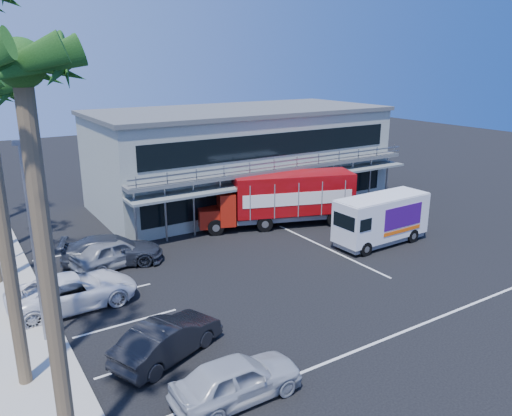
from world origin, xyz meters
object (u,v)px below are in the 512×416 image
white_van (381,219)px  parked_car_b (168,339)px  parked_car_a (237,379)px  red_truck (282,197)px

white_van → parked_car_b: size_ratio=1.36×
white_van → parked_car_a: size_ratio=1.39×
white_van → parked_car_b: 16.35m
red_truck → parked_car_a: bearing=-110.8°
parked_car_b → red_truck: bearing=-72.6°
red_truck → parked_car_b: (-12.77, -10.71, -1.19)m
parked_car_a → parked_car_b: size_ratio=0.98×
red_truck → white_van: size_ratio=1.72×
white_van → parked_car_a: 16.79m
white_van → parked_car_b: (-15.70, -4.50, -0.84)m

